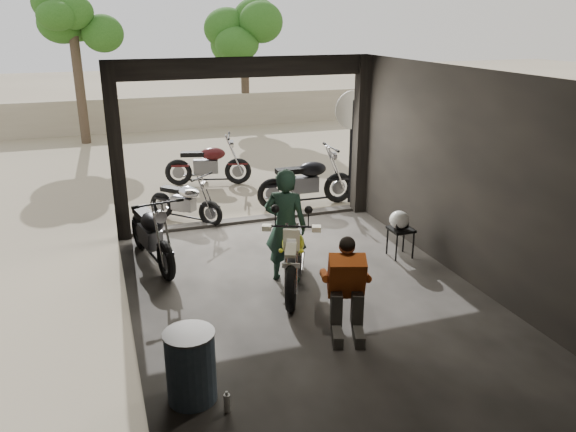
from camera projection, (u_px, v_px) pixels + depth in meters
ground at (310, 300)px, 8.12m from camera, size 80.00×80.00×0.00m
garage at (298, 206)px, 8.18m from camera, size 7.00×7.13×3.20m
boundary_wall at (171, 113)px, 20.39m from camera, size 18.00×0.30×1.20m
tree_left at (71, 14)px, 17.00m from camera, size 2.20×2.20×5.60m
tree_right at (244, 27)px, 20.27m from camera, size 2.20×2.20×5.00m
main_bike at (294, 250)px, 8.30m from camera, size 1.40×1.99×1.22m
left_bike at (151, 229)px, 9.15m from camera, size 1.08×1.92×1.22m
outside_bike_a at (185, 198)px, 11.07m from camera, size 1.49×1.50×1.01m
outside_bike_b at (208, 160)px, 13.55m from camera, size 1.94×1.17×1.23m
outside_bike_c at (306, 177)px, 12.01m from camera, size 1.91×0.82×1.28m
rider at (286, 226)px, 8.44m from camera, size 0.78×0.72×1.80m
mechanic at (347, 291)px, 7.08m from camera, size 0.86×1.00×1.22m
stool at (401, 232)px, 9.44m from camera, size 0.38×0.38×0.53m
helmet at (399, 220)px, 9.36m from camera, size 0.43×0.43×0.31m
oil_drum at (191, 367)px, 5.87m from camera, size 0.66×0.66×0.81m
sign_post at (352, 128)px, 11.91m from camera, size 0.82×0.08×2.45m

